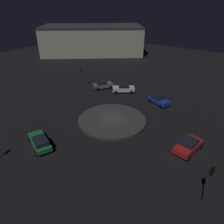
{
  "coord_description": "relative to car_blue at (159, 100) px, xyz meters",
  "views": [
    {
      "loc": [
        20.73,
        15.91,
        15.71
      ],
      "look_at": [
        0.0,
        0.0,
        1.51
      ],
      "focal_mm": 32.74,
      "sensor_mm": 36.0,
      "label": 1
    }
  ],
  "objects": [
    {
      "name": "car_white",
      "position": [
        -0.51,
        -7.71,
        0.09
      ],
      "size": [
        4.03,
        4.39,
        1.57
      ],
      "rotation": [
        0.0,
        0.0,
        2.25
      ],
      "color": "white",
      "rests_on": "ground_plane"
    },
    {
      "name": "store_building",
      "position": [
        -22.59,
        -35.76,
        3.71
      ],
      "size": [
        32.56,
        34.47,
        8.86
      ],
      "rotation": [
        0.0,
        0.0,
        5.41
      ],
      "color": "#B7B299",
      "rests_on": "ground_plane"
    },
    {
      "name": "car_red",
      "position": [
        9.55,
        8.51,
        0.07
      ],
      "size": [
        4.32,
        2.59,
        1.54
      ],
      "rotation": [
        0.0,
        0.0,
        -0.14
      ],
      "color": "red",
      "rests_on": "ground_plane"
    },
    {
      "name": "roundabout_island",
      "position": [
        9.55,
        -2.83,
        -0.55
      ],
      "size": [
        10.05,
        10.05,
        0.34
      ],
      "primitive_type": "cylinder",
      "color": "#383838",
      "rests_on": "ground_plane"
    },
    {
      "name": "car_grey",
      "position": [
        0.49,
        -12.19,
        0.09
      ],
      "size": [
        4.18,
        3.51,
        1.55
      ],
      "rotation": [
        0.0,
        0.0,
        2.58
      ],
      "color": "slate",
      "rests_on": "ground_plane"
    },
    {
      "name": "car_green",
      "position": [
        19.78,
        -6.02,
        0.05
      ],
      "size": [
        3.15,
        4.77,
        1.45
      ],
      "rotation": [
        0.0,
        0.0,
        4.37
      ],
      "color": "#1E7238",
      "rests_on": "ground_plane"
    },
    {
      "name": "car_blue",
      "position": [
        0.0,
        0.0,
        0.0
      ],
      "size": [
        3.05,
        4.3,
        1.36
      ],
      "rotation": [
        0.0,
        0.0,
        1.2
      ],
      "color": "#1E38A5",
      "rests_on": "ground_plane"
    },
    {
      "name": "ground_plane",
      "position": [
        9.55,
        -2.83,
        -0.72
      ],
      "size": [
        119.08,
        119.08,
        0.0
      ],
      "primitive_type": "plane",
      "color": "black"
    },
    {
      "name": "traffic_light_southwest",
      "position": [
        2.05,
        -16.36,
        2.2
      ],
      "size": [
        0.37,
        0.4,
        4.1
      ],
      "rotation": [
        0.0,
        0.0,
        1.06
      ],
      "color": "#2D2D2D",
      "rests_on": "ground_plane"
    },
    {
      "name": "traffic_light_northeast",
      "position": [
        15.96,
        12.06,
        2.39
      ],
      "size": [
        0.36,
        0.39,
        4.37
      ],
      "rotation": [
        0.0,
        0.0,
        -1.98
      ],
      "color": "#2D2D2D",
      "rests_on": "ground_plane"
    }
  ]
}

